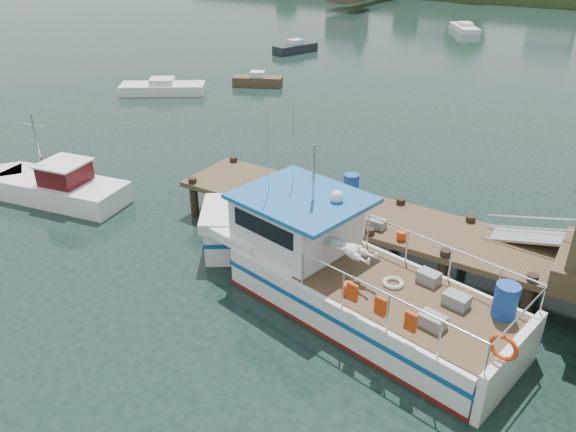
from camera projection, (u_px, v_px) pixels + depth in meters
The scene contains 8 objects.
ground_plane at pixel (333, 238), 20.69m from camera, with size 160.00×160.00×0.00m, color black.
dock at pixel (530, 231), 16.56m from camera, with size 16.60×3.00×4.78m.
lobster_boat at pixel (331, 268), 17.01m from camera, with size 11.81×5.32×5.69m.
work_boat at pixel (53, 186), 23.40m from camera, with size 7.04×3.15×3.68m.
moored_rowboat at pixel (258, 80), 39.97m from camera, with size 3.65×2.61×1.01m.
moored_a at pixel (163, 88), 38.11m from camera, with size 5.73×4.75×1.04m.
moored_d at pixel (465, 28), 60.14m from camera, with size 4.60×5.69×0.94m.
moored_e at pixel (295, 48), 50.18m from camera, with size 2.66×4.41×1.15m.
Camera 1 is at (8.24, -16.04, 10.30)m, focal length 35.00 mm.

